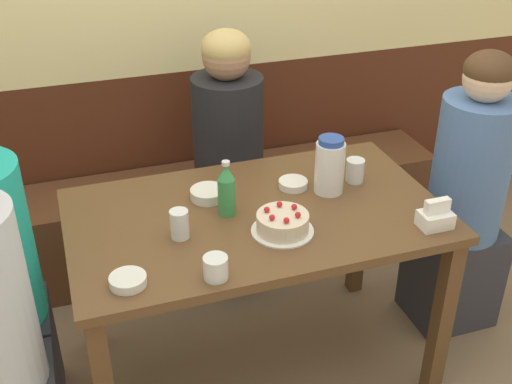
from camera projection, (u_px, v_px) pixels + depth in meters
ground_plane at (256, 366)px, 2.63m from camera, size 12.00×12.00×0.00m
bench_seat at (203, 217)px, 3.20m from camera, size 2.39×0.38×0.45m
dining_table at (256, 235)px, 2.31m from camera, size 1.31×0.77×0.74m
birthday_cake at (283, 223)px, 2.13m from camera, size 0.21×0.21×0.09m
water_pitcher at (330, 166)px, 2.33m from camera, size 0.11×0.11×0.22m
soju_bottle at (226, 189)px, 2.20m from camera, size 0.06×0.06×0.20m
napkin_holder at (436, 217)px, 2.16m from camera, size 0.11×0.08×0.11m
bowl_soup_white at (208, 194)px, 2.33m from camera, size 0.13×0.13×0.04m
bowl_rice_small at (128, 281)px, 1.89m from camera, size 0.11×0.11×0.03m
bowl_side_dish at (293, 184)px, 2.40m from camera, size 0.11×0.11×0.03m
glass_water_tall at (355, 170)px, 2.43m from camera, size 0.07×0.07×0.09m
glass_tumbler_short at (216, 268)px, 1.91m from camera, size 0.08×0.08×0.07m
glass_shot_small at (179, 224)px, 2.10m from camera, size 0.06×0.06×0.10m
person_teal_shirt at (229, 168)px, 2.90m from camera, size 0.31×0.34×1.21m
person_pale_blue_shirt at (464, 206)px, 2.63m from camera, size 0.34×0.30×1.22m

